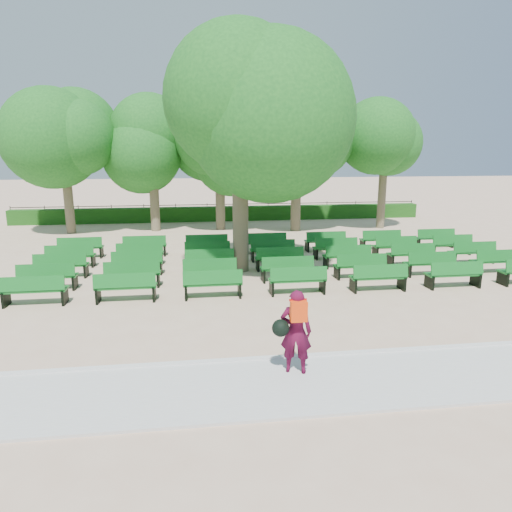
{
  "coord_description": "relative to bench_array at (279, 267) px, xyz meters",
  "views": [
    {
      "loc": [
        -1.86,
        -15.19,
        4.43
      ],
      "look_at": [
        0.09,
        -1.0,
        1.1
      ],
      "focal_mm": 32.0,
      "sensor_mm": 36.0,
      "label": 1
    }
  ],
  "objects": [
    {
      "name": "curb",
      "position": [
        -1.28,
        -7.57,
        -0.04
      ],
      "size": [
        30.0,
        0.12,
        0.1
      ],
      "primitive_type": "cube",
      "color": "silver",
      "rests_on": "ground"
    },
    {
      "name": "tree_among",
      "position": [
        -1.45,
        0.06,
        5.01
      ],
      "size": [
        5.75,
        5.75,
        7.72
      ],
      "color": "brown",
      "rests_on": "ground"
    },
    {
      "name": "person",
      "position": [
        -1.24,
        -8.24,
        0.86
      ],
      "size": [
        0.85,
        0.58,
        1.72
      ],
      "rotation": [
        0.0,
        0.0,
        2.85
      ],
      "color": "#4C0A26",
      "rests_on": "ground"
    },
    {
      "name": "tree_line",
      "position": [
        -1.28,
        8.68,
        -0.09
      ],
      "size": [
        21.8,
        6.8,
        7.04
      ],
      "primitive_type": null,
      "color": "#1E691F",
      "rests_on": "ground"
    },
    {
      "name": "fence",
      "position": [
        -1.28,
        13.08,
        -0.09
      ],
      "size": [
        26.0,
        0.1,
        1.02
      ],
      "primitive_type": null,
      "color": "black",
      "rests_on": "ground"
    },
    {
      "name": "ground",
      "position": [
        -1.28,
        -1.32,
        -0.09
      ],
      "size": [
        120.0,
        120.0,
        0.0
      ],
      "primitive_type": "plane",
      "color": "tan"
    },
    {
      "name": "hedge",
      "position": [
        -1.28,
        12.68,
        0.36
      ],
      "size": [
        26.0,
        0.7,
        0.9
      ],
      "primitive_type": "cube",
      "color": "#1B5014",
      "rests_on": "ground"
    },
    {
      "name": "paving",
      "position": [
        -1.28,
        -8.72,
        -0.06
      ],
      "size": [
        30.0,
        2.2,
        0.06
      ],
      "primitive_type": "cube",
      "color": "beige",
      "rests_on": "ground"
    },
    {
      "name": "bench_array",
      "position": [
        0.0,
        0.0,
        0.0
      ],
      "size": [
        1.82,
        0.63,
        1.13
      ],
      "rotation": [
        0.0,
        0.0,
        -0.04
      ],
      "color": "#12671F",
      "rests_on": "ground"
    }
  ]
}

